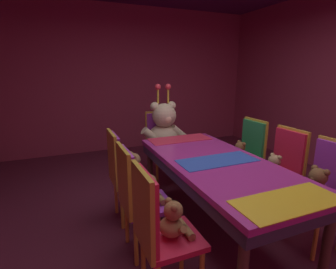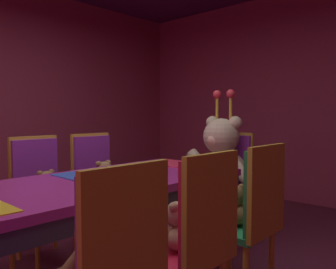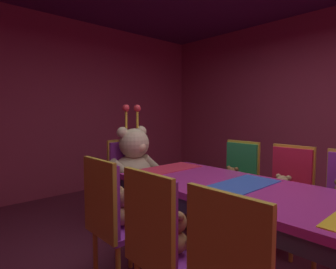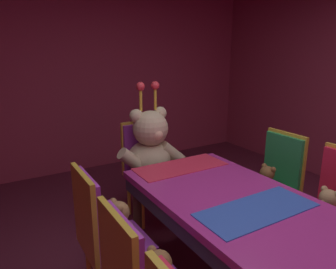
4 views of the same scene
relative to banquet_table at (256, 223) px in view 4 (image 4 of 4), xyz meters
The scene contains 9 objects.
wall_back 3.29m from the banquet_table, 90.00° to the left, with size 5.20×0.12×2.80m, color #99334C.
banquet_table is the anchor object (origin of this frame).
chair_left_2 0.98m from the banquet_table, 147.15° to the left, with size 0.42×0.41×0.98m.
teddy_left_2 0.87m from the banquet_table, 141.96° to the left, with size 0.24×0.30×0.29m.
teddy_right_1 0.70m from the banquet_table, ahead, with size 0.22×0.28×0.26m.
chair_right_2 0.99m from the banquet_table, 32.96° to the left, with size 0.42×0.41×0.98m.
teddy_right_2 0.88m from the banquet_table, 38.05° to the left, with size 0.21×0.28×0.26m.
throne_chair 1.54m from the banquet_table, 90.00° to the left, with size 0.41×0.42×0.98m.
king_teddy_bear 1.38m from the banquet_table, 90.00° to the left, with size 0.73×0.57×0.94m.
Camera 4 is at (-1.34, -1.19, 1.67)m, focal length 33.47 mm.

